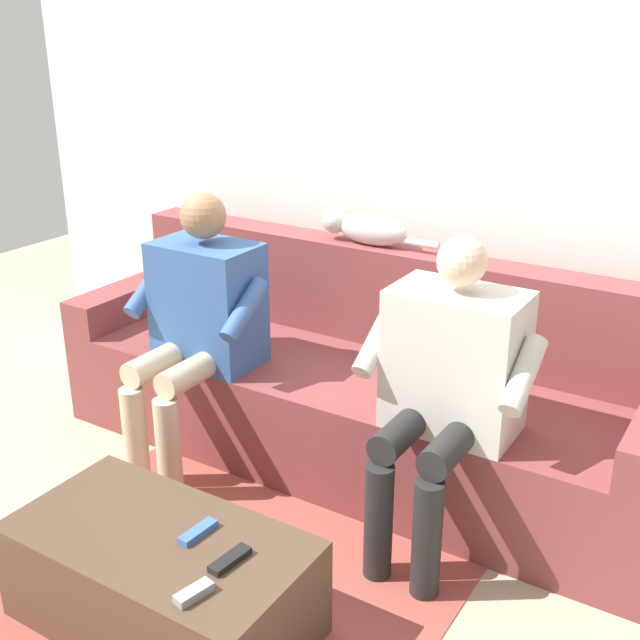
# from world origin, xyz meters

# --- Properties ---
(ground_plane) EXTENTS (8.00, 8.00, 0.00)m
(ground_plane) POSITION_xyz_m (0.00, 0.60, 0.00)
(ground_plane) COLOR tan
(back_wall) EXTENTS (4.77, 0.06, 2.61)m
(back_wall) POSITION_xyz_m (0.00, -0.70, 1.31)
(back_wall) COLOR silver
(back_wall) RESTS_ON ground
(couch) EXTENTS (2.64, 0.82, 0.88)m
(couch) POSITION_xyz_m (0.00, -0.15, 0.31)
(couch) COLOR brown
(couch) RESTS_ON ground
(coffee_table) EXTENTS (0.95, 0.51, 0.34)m
(coffee_table) POSITION_xyz_m (0.00, 1.12, 0.17)
(coffee_table) COLOR #4C3828
(coffee_table) RESTS_ON ground
(person_left_seated) EXTENTS (0.61, 0.57, 1.14)m
(person_left_seated) POSITION_xyz_m (-0.56, 0.23, 0.65)
(person_left_seated) COLOR beige
(person_left_seated) RESTS_ON ground
(person_right_seated) EXTENTS (0.59, 0.58, 1.17)m
(person_right_seated) POSITION_xyz_m (0.56, 0.24, 0.66)
(person_right_seated) COLOR #335693
(person_right_seated) RESTS_ON ground
(cat_on_backrest) EXTENTS (0.57, 0.12, 0.15)m
(cat_on_backrest) POSITION_xyz_m (0.14, -0.41, 0.95)
(cat_on_backrest) COLOR silver
(cat_on_backrest) RESTS_ON couch
(remote_gray) EXTENTS (0.07, 0.12, 0.03)m
(remote_gray) POSITION_xyz_m (-0.28, 1.27, 0.36)
(remote_gray) COLOR gray
(remote_gray) RESTS_ON coffee_table
(remote_blue) EXTENTS (0.05, 0.14, 0.02)m
(remote_blue) POSITION_xyz_m (-0.11, 1.05, 0.35)
(remote_blue) COLOR #3860B7
(remote_blue) RESTS_ON coffee_table
(remote_black) EXTENTS (0.06, 0.15, 0.02)m
(remote_black) POSITION_xyz_m (-0.27, 1.11, 0.35)
(remote_black) COLOR black
(remote_black) RESTS_ON coffee_table
(floor_rug) EXTENTS (1.57, 1.92, 0.01)m
(floor_rug) POSITION_xyz_m (0.00, 0.95, 0.00)
(floor_rug) COLOR #9E473D
(floor_rug) RESTS_ON ground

